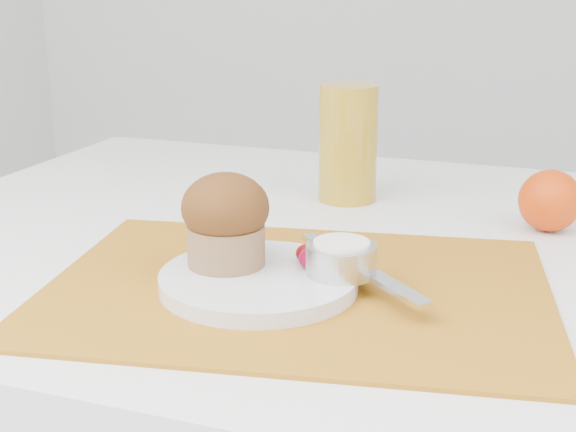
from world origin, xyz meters
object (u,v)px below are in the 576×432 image
(plate, at_px, (259,280))
(juice_glass, at_px, (348,143))
(muffin, at_px, (226,219))
(orange, at_px, (550,201))

(plate, height_order, juice_glass, juice_glass)
(juice_glass, height_order, muffin, juice_glass)
(orange, bearing_deg, plate, -130.85)
(plate, relative_size, juice_glass, 1.24)
(orange, distance_m, juice_glass, 0.26)
(plate, height_order, muffin, muffin)
(plate, relative_size, muffin, 2.08)
(orange, height_order, juice_glass, juice_glass)
(juice_glass, bearing_deg, muffin, -95.42)
(plate, bearing_deg, juice_glass, 91.28)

